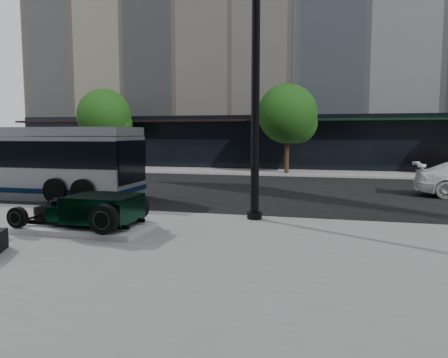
# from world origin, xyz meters

# --- Properties ---
(ground) EXTENTS (120.00, 120.00, 0.00)m
(ground) POSITION_xyz_m (0.00, 0.00, 0.00)
(ground) COLOR black
(ground) RESTS_ON ground
(sidewalk_near) EXTENTS (70.00, 17.00, 0.12)m
(sidewalk_near) POSITION_xyz_m (0.00, -10.50, 0.06)
(sidewalk_near) COLOR gray
(sidewalk_near) RESTS_ON ground
(sidewalk_far) EXTENTS (70.00, 4.00, 0.12)m
(sidewalk_far) POSITION_xyz_m (0.00, 14.00, 0.06)
(sidewalk_far) COLOR gray
(sidewalk_far) RESTS_ON ground
(street_trees) EXTENTS (29.80, 3.80, 5.70)m
(street_trees) POSITION_xyz_m (1.15, 13.07, 3.77)
(street_trees) COLOR black
(street_trees) RESTS_ON sidewalk_far
(display_plinth) EXTENTS (3.40, 1.80, 0.15)m
(display_plinth) POSITION_xyz_m (-2.31, -5.15, 0.20)
(display_plinth) COLOR silver
(display_plinth) RESTS_ON sidewalk_near
(hot_rod) EXTENTS (3.22, 2.00, 0.81)m
(hot_rod) POSITION_xyz_m (-1.98, -5.15, 0.70)
(hot_rod) COLOR black
(hot_rod) RESTS_ON display_plinth
(lamppost) EXTENTS (0.45, 0.45, 8.19)m
(lamppost) POSITION_xyz_m (1.74, -2.49, 3.90)
(lamppost) COLOR black
(lamppost) RESTS_ON sidewalk_near
(transit_bus) EXTENTS (12.12, 2.88, 2.92)m
(transit_bus) POSITION_xyz_m (-9.79, 0.63, 1.49)
(transit_bus) COLOR #A4A9AD
(transit_bus) RESTS_ON ground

